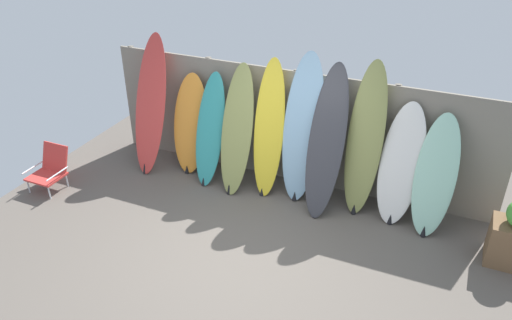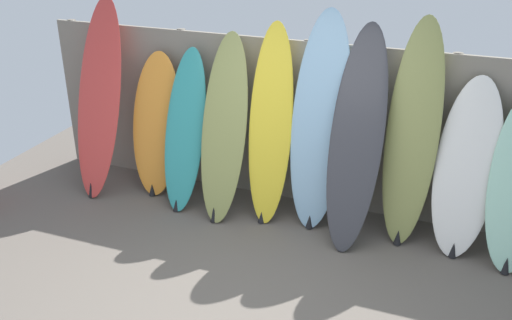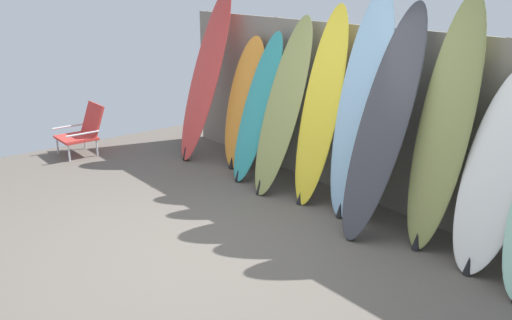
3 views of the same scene
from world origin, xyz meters
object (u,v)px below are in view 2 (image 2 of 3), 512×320
Objects in this scene: surfboard_teal_2 at (185,132)px; surfboard_yellow_4 at (270,126)px; surfboard_charcoal_6 at (356,140)px; surfboard_orange_1 at (156,126)px; surfboard_olive_7 at (412,136)px; surfboard_olive_3 at (224,130)px; surfboard_red_0 at (99,100)px; surfboard_white_8 at (466,170)px; surfboard_skyblue_5 at (319,124)px.

surfboard_teal_2 is 0.83× the size of surfboard_yellow_4.
surfboard_orange_1 is at bearing 175.37° from surfboard_charcoal_6.
surfboard_orange_1 is 0.74× the size of surfboard_olive_7.
surfboard_orange_1 is at bearing 169.75° from surfboard_olive_3.
surfboard_orange_1 is 2.78m from surfboard_olive_7.
surfboard_orange_1 is at bearing 12.49° from surfboard_red_0.
surfboard_red_0 is 1.14× the size of surfboard_olive_3.
surfboard_olive_3 is 0.87× the size of surfboard_olive_7.
surfboard_yellow_4 is at bearing -2.64° from surfboard_orange_1.
surfboard_teal_2 is (1.05, 0.01, -0.23)m from surfboard_red_0.
surfboard_charcoal_6 is 0.53m from surfboard_olive_7.
surfboard_charcoal_6 is at bearing -0.91° from surfboard_olive_3.
surfboard_white_8 is at bearing 3.51° from surfboard_olive_3.
surfboard_skyblue_5 is (0.97, 0.13, 0.15)m from surfboard_olive_3.
surfboard_olive_3 reaches higher than surfboard_white_8.
surfboard_white_8 is (1.91, 0.05, -0.18)m from surfboard_yellow_4.
surfboard_charcoal_6 is 1.25× the size of surfboard_white_8.
surfboard_olive_7 is 0.58m from surfboard_white_8.
surfboard_olive_7 is (2.77, 0.01, 0.28)m from surfboard_orange_1.
surfboard_teal_2 is 0.89× the size of surfboard_olive_3.
surfboard_white_8 is (1.01, 0.17, -0.21)m from surfboard_charcoal_6.
surfboard_orange_1 is 1.90m from surfboard_skyblue_5.
surfboard_red_0 is 2.90m from surfboard_charcoal_6.
surfboard_red_0 is at bearing -177.57° from surfboard_skyblue_5.
surfboard_orange_1 is at bearing -179.84° from surfboard_olive_7.
surfboard_orange_1 is 2.30m from surfboard_charcoal_6.
surfboard_olive_3 is 0.93× the size of surfboard_yellow_4.
surfboard_charcoal_6 reaches higher than surfboard_white_8.
surfboard_olive_3 is at bearing 179.09° from surfboard_charcoal_6.
surfboard_white_8 reaches higher than surfboard_orange_1.
surfboard_olive_3 is at bearing -168.20° from surfboard_yellow_4.
surfboard_olive_7 reaches higher than surfboard_yellow_4.
surfboard_olive_7 reaches higher than surfboard_orange_1.
surfboard_white_8 is at bearing 0.67° from surfboard_skyblue_5.
surfboard_white_8 is at bearing 9.46° from surfboard_charcoal_6.
surfboard_charcoal_6 is 0.96× the size of surfboard_olive_7.
surfboard_white_8 is (0.52, -0.02, -0.25)m from surfboard_olive_7.
surfboard_yellow_4 is 0.93× the size of surfboard_olive_7.
surfboard_skyblue_5 is at bearing 7.60° from surfboard_olive_3.
surfboard_yellow_4 is 1.92m from surfboard_white_8.
surfboard_orange_1 is at bearing 179.01° from surfboard_skyblue_5.
surfboard_yellow_4 reaches higher than surfboard_orange_1.
surfboard_charcoal_6 is (2.28, -0.18, 0.24)m from surfboard_orange_1.
surfboard_white_8 is (3.91, 0.12, -0.24)m from surfboard_red_0.
surfboard_charcoal_6 is at bearing -7.63° from surfboard_yellow_4.
surfboard_skyblue_5 reaches higher than surfboard_charcoal_6.
surfboard_charcoal_6 is at bearing -20.63° from surfboard_skyblue_5.
surfboard_red_0 is at bearing -167.51° from surfboard_orange_1.
surfboard_yellow_4 is 0.91m from surfboard_charcoal_6.
surfboard_olive_3 is (0.90, -0.16, 0.14)m from surfboard_orange_1.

